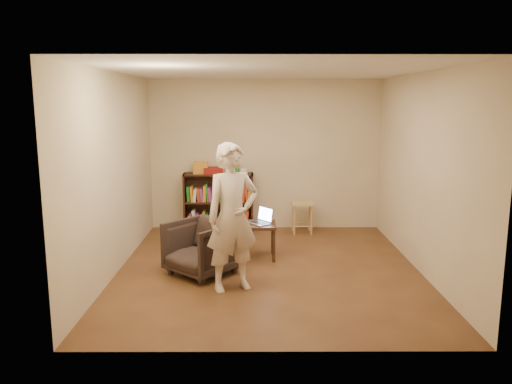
{
  "coord_description": "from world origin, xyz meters",
  "views": [
    {
      "loc": [
        -0.19,
        -6.41,
        2.23
      ],
      "look_at": [
        -0.17,
        0.35,
        0.99
      ],
      "focal_mm": 35.0,
      "sensor_mm": 36.0,
      "label": 1
    }
  ],
  "objects_px": {
    "bookshelf": "(219,205)",
    "armchair": "(201,248)",
    "stool": "(302,208)",
    "side_table": "(258,229)",
    "laptop": "(262,219)",
    "person": "(232,218)"
  },
  "relations": [
    {
      "from": "stool",
      "to": "side_table",
      "type": "relative_size",
      "value": 1.05
    },
    {
      "from": "armchair",
      "to": "person",
      "type": "relative_size",
      "value": 0.44
    },
    {
      "from": "stool",
      "to": "laptop",
      "type": "height_order",
      "value": "laptop"
    },
    {
      "from": "bookshelf",
      "to": "armchair",
      "type": "height_order",
      "value": "bookshelf"
    },
    {
      "from": "stool",
      "to": "side_table",
      "type": "bearing_deg",
      "value": -119.05
    },
    {
      "from": "stool",
      "to": "armchair",
      "type": "height_order",
      "value": "armchair"
    },
    {
      "from": "laptop",
      "to": "armchair",
      "type": "bearing_deg",
      "value": -88.06
    },
    {
      "from": "bookshelf",
      "to": "laptop",
      "type": "height_order",
      "value": "bookshelf"
    },
    {
      "from": "bookshelf",
      "to": "side_table",
      "type": "bearing_deg",
      "value": -66.85
    },
    {
      "from": "side_table",
      "to": "laptop",
      "type": "relative_size",
      "value": 1.27
    },
    {
      "from": "armchair",
      "to": "side_table",
      "type": "distance_m",
      "value": 1.02
    },
    {
      "from": "armchair",
      "to": "person",
      "type": "distance_m",
      "value": 0.87
    },
    {
      "from": "bookshelf",
      "to": "side_table",
      "type": "height_order",
      "value": "bookshelf"
    },
    {
      "from": "stool",
      "to": "laptop",
      "type": "bearing_deg",
      "value": -117.85
    },
    {
      "from": "armchair",
      "to": "laptop",
      "type": "xyz_separation_m",
      "value": [
        0.79,
        0.7,
        0.21
      ]
    },
    {
      "from": "armchair",
      "to": "side_table",
      "type": "xyz_separation_m",
      "value": [
        0.75,
        0.69,
        0.07
      ]
    },
    {
      "from": "laptop",
      "to": "person",
      "type": "distance_m",
      "value": 1.33
    },
    {
      "from": "stool",
      "to": "armchair",
      "type": "relative_size",
      "value": 0.68
    },
    {
      "from": "side_table",
      "to": "person",
      "type": "bearing_deg",
      "value": -104.38
    },
    {
      "from": "armchair",
      "to": "laptop",
      "type": "distance_m",
      "value": 1.08
    },
    {
      "from": "bookshelf",
      "to": "person",
      "type": "relative_size",
      "value": 0.68
    },
    {
      "from": "bookshelf",
      "to": "armchair",
      "type": "xyz_separation_m",
      "value": [
        -0.07,
        -2.27,
        -0.09
      ]
    }
  ]
}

